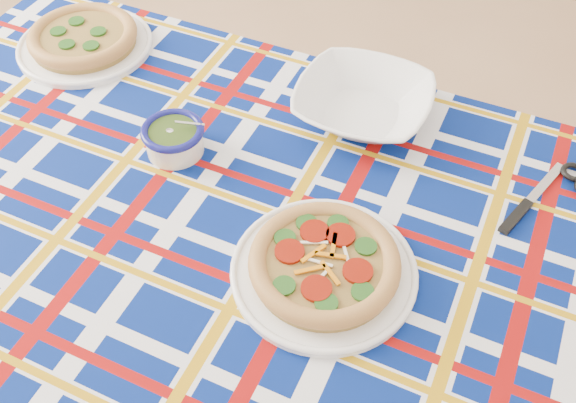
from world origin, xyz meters
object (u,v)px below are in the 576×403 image
at_px(dining_table, 232,249).
at_px(main_focaccia_plate, 324,263).
at_px(pesto_bowl, 174,137).
at_px(serving_bowl, 363,103).

height_order(dining_table, main_focaccia_plate, main_focaccia_plate).
xyz_separation_m(main_focaccia_plate, pesto_bowl, (-0.34, 0.15, 0.00)).
relative_size(dining_table, main_focaccia_plate, 5.17).
bearing_deg(serving_bowl, main_focaccia_plate, -80.61).
bearing_deg(pesto_bowl, dining_table, -34.95).
distance_m(main_focaccia_plate, pesto_bowl, 0.37).
xyz_separation_m(dining_table, pesto_bowl, (-0.16, 0.11, 0.11)).
distance_m(dining_table, pesto_bowl, 0.22).
bearing_deg(pesto_bowl, main_focaccia_plate, -23.85).
bearing_deg(main_focaccia_plate, serving_bowl, 99.39).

